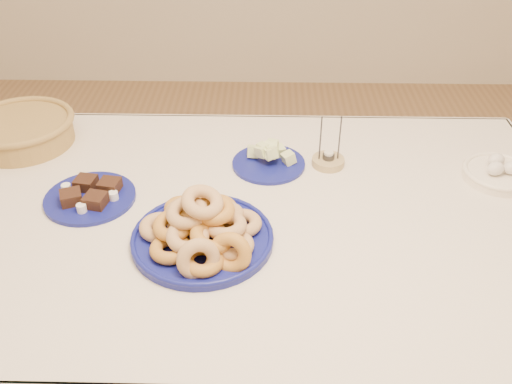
% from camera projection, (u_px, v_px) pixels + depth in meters
% --- Properties ---
extents(dining_table, '(1.71, 1.11, 0.75)m').
position_uv_depth(dining_table, '(256.00, 242.00, 1.58)').
color(dining_table, brown).
rests_on(dining_table, ground).
extents(donut_platter, '(0.41, 0.41, 0.16)m').
position_uv_depth(donut_platter, '(203.00, 231.00, 1.39)').
color(donut_platter, navy).
rests_on(donut_platter, dining_table).
extents(melon_plate, '(0.23, 0.23, 0.08)m').
position_uv_depth(melon_plate, '(269.00, 158.00, 1.70)').
color(melon_plate, navy).
rests_on(melon_plate, dining_table).
extents(brownie_plate, '(0.25, 0.25, 0.04)m').
position_uv_depth(brownie_plate, '(90.00, 196.00, 1.56)').
color(brownie_plate, navy).
rests_on(brownie_plate, dining_table).
extents(wicker_basket, '(0.42, 0.42, 0.09)m').
position_uv_depth(wicker_basket, '(22.00, 130.00, 1.79)').
color(wicker_basket, olive).
rests_on(wicker_basket, dining_table).
extents(candle_holder, '(0.10, 0.10, 0.16)m').
position_uv_depth(candle_holder, '(328.00, 160.00, 1.70)').
color(candle_holder, tan).
rests_on(candle_holder, dining_table).
extents(egg_bowl, '(0.26, 0.26, 0.07)m').
position_uv_depth(egg_bowl, '(499.00, 172.00, 1.64)').
color(egg_bowl, white).
rests_on(egg_bowl, dining_table).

